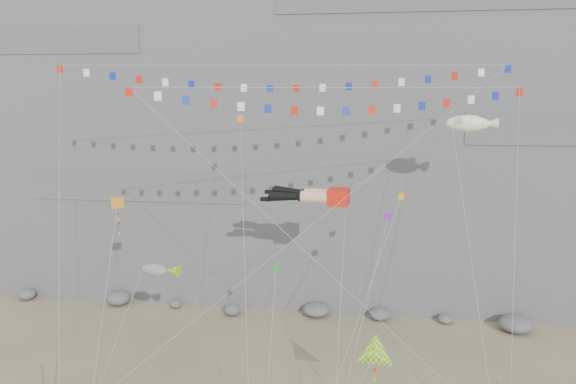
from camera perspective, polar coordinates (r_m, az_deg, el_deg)
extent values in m
cube|color=slate|center=(65.98, 4.36, 13.42)|extent=(80.00, 28.00, 50.00)
cube|color=red|center=(41.27, 5.18, -0.48)|extent=(1.64, 2.12, 1.17)
cylinder|color=#DCAA89|center=(41.02, 2.69, -0.51)|extent=(2.05, 1.07, 0.86)
sphere|color=black|center=(41.22, 1.35, -0.45)|extent=(0.79, 0.79, 0.79)
cone|color=black|center=(41.51, -0.21, -0.47)|extent=(2.42, 0.97, 0.80)
cube|color=black|center=(41.98, -2.29, -0.73)|extent=(0.79, 0.42, 0.29)
cylinder|color=#DCAA89|center=(42.14, 3.02, -0.24)|extent=(2.05, 1.07, 0.86)
sphere|color=black|center=(42.34, 1.71, -0.18)|extent=(0.79, 0.79, 0.79)
cone|color=black|center=(42.59, 0.18, 0.04)|extent=(2.43, 0.97, 0.86)
cube|color=black|center=(43.02, -1.84, 0.02)|extent=(0.79, 0.42, 0.29)
cylinder|color=gray|center=(36.26, 4.81, -13.12)|extent=(0.03, 0.03, 19.77)
cylinder|color=gray|center=(38.80, -11.03, -4.32)|extent=(0.03, 0.03, 28.57)
cylinder|color=gray|center=(36.18, 13.23, -6.81)|extent=(0.03, 0.03, 24.35)
cylinder|color=gray|center=(40.69, -18.23, -11.16)|extent=(0.03, 0.03, 14.86)
cylinder|color=gray|center=(39.90, -16.71, -14.91)|extent=(0.03, 0.03, 11.07)
cylinder|color=gray|center=(39.95, 19.04, -7.42)|extent=(0.03, 0.03, 22.11)
cylinder|color=gray|center=(37.42, -4.41, -7.81)|extent=(0.03, 0.03, 24.09)
cylinder|color=gray|center=(36.48, 7.28, -13.94)|extent=(0.03, 0.03, 17.10)
cylinder|color=gray|center=(36.74, -1.90, -16.81)|extent=(0.03, 0.03, 13.63)
cylinder|color=gray|center=(37.07, 7.23, -12.51)|extent=(0.03, 0.03, 19.17)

